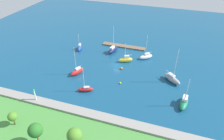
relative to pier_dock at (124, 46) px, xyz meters
name	(u,v)px	position (x,y,z in m)	size (l,w,h in m)	color
water	(117,65)	(-1.72, 15.07, -0.27)	(160.00, 160.00, 0.00)	navy
pier_dock	(124,46)	(0.00, 0.00, 0.00)	(18.81, 2.61, 0.55)	brown
breakwater	(87,114)	(-1.72, 42.52, 0.44)	(70.16, 2.85, 1.43)	gray
shoreline_park	(73,138)	(-1.72, 50.54, 0.16)	(62.97, 14.00, 0.86)	#478C3D
harbor_beacon	(35,94)	(14.06, 42.52, 3.31)	(0.56, 0.56, 3.73)	silver
park_tree_east	(12,117)	(13.85, 51.57, 3.29)	(2.33, 2.33, 3.90)	brown
park_tree_center	(35,130)	(4.75, 54.40, 4.95)	(3.30, 3.30, 6.04)	brown
park_tree_midwest	(74,135)	(-3.66, 52.51, 4.41)	(3.38, 3.38, 5.53)	brown
sailboat_red_center_basin	(85,89)	(2.99, 33.08, 0.54)	(4.99, 3.04, 8.88)	red
sailboat_gray_far_north	(172,79)	(-22.05, 19.28, 0.88)	(6.56, 5.93, 12.25)	gray
sailboat_navy_far_south	(113,50)	(2.88, 6.13, 0.89)	(3.36, 6.82, 11.18)	#141E4C
sailboat_blue_lone_south	(80,48)	(17.00, 8.51, 0.72)	(2.72, 5.09, 7.33)	#2347B2
sailboat_yellow_inner_mooring	(126,59)	(-4.21, 12.10, 0.86)	(5.45, 3.77, 8.08)	yellow
sailboat_green_along_channel	(184,102)	(-26.24, 29.91, 0.84)	(3.00, 6.72, 9.42)	#19724C
sailboat_white_west_end	(146,56)	(-11.12, 7.21, 0.77)	(5.40, 4.88, 9.91)	white
sailboat_red_outer_mooring	(77,71)	(9.69, 25.36, 0.82)	(3.73, 5.65, 10.52)	red
mooring_buoy_yellow	(120,83)	(-6.18, 25.95, 0.03)	(0.61, 0.61, 0.61)	yellow
mooring_buoy_orange	(121,68)	(-4.09, 17.52, 0.16)	(0.86, 0.86, 0.86)	orange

